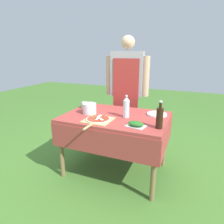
% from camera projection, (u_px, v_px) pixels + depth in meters
% --- Properties ---
extents(ground_plane, '(12.00, 12.00, 0.00)m').
position_uv_depth(ground_plane, '(115.00, 170.00, 2.65)').
color(ground_plane, '#477A2D').
extents(prep_table, '(1.26, 0.87, 0.76)m').
position_uv_depth(prep_table, '(115.00, 123.00, 2.45)').
color(prep_table, '#A83D38').
rests_on(prep_table, ground).
extents(person_cook, '(0.64, 0.26, 1.73)m').
position_uv_depth(person_cook, '(127.00, 85.00, 2.99)').
color(person_cook, '#70604C').
rests_on(person_cook, ground).
extents(pizza_on_peel, '(0.31, 0.47, 0.05)m').
position_uv_depth(pizza_on_peel, '(98.00, 120.00, 2.24)').
color(pizza_on_peel, tan).
rests_on(pizza_on_peel, prep_table).
extents(oil_bottle, '(0.07, 0.07, 0.29)m').
position_uv_depth(oil_bottle, '(160.00, 118.00, 2.00)').
color(oil_bottle, black).
rests_on(oil_bottle, prep_table).
extents(water_bottle, '(0.07, 0.07, 0.27)m').
position_uv_depth(water_bottle, '(126.00, 107.00, 2.33)').
color(water_bottle, silver).
rests_on(water_bottle, prep_table).
extents(herb_container, '(0.22, 0.18, 0.05)m').
position_uv_depth(herb_container, '(136.00, 124.00, 2.07)').
color(herb_container, silver).
rests_on(herb_container, prep_table).
extents(mixing_tub, '(0.17, 0.17, 0.13)m').
position_uv_depth(mixing_tub, '(89.00, 108.00, 2.49)').
color(mixing_tub, silver).
rests_on(mixing_tub, prep_table).
extents(plate_stack, '(0.24, 0.24, 0.02)m').
position_uv_depth(plate_stack, '(157.00, 114.00, 2.45)').
color(plate_stack, white).
rests_on(plate_stack, prep_table).
extents(sauce_jar, '(0.09, 0.09, 0.09)m').
position_uv_depth(sauce_jar, '(85.00, 105.00, 2.73)').
color(sauce_jar, silver).
rests_on(sauce_jar, prep_table).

